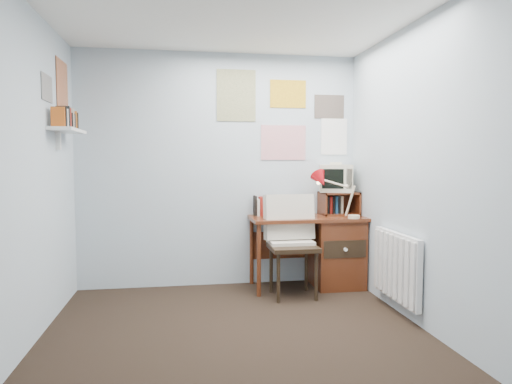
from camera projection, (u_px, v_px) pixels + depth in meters
ground at (241, 349)px, 3.28m from camera, size 3.50×3.50×0.00m
back_wall at (220, 170)px, 4.92m from camera, size 3.00×0.02×2.50m
left_wall at (11, 177)px, 2.95m from camera, size 0.02×3.50×2.50m
right_wall at (438, 174)px, 3.44m from camera, size 0.02×3.50×2.50m
desk at (331, 249)px, 4.90m from camera, size 1.20×0.55×0.76m
desk_chair at (293, 248)px, 4.51m from camera, size 0.50×0.48×0.99m
desk_lamp at (354, 197)px, 4.67m from camera, size 0.33×0.30×0.44m
tv_riser at (339, 203)px, 4.99m from camera, size 0.40×0.30×0.25m
crt_tv at (336, 177)px, 4.99m from camera, size 0.41×0.40×0.33m
book_row at (281, 205)px, 4.96m from camera, size 0.60×0.14×0.22m
radiator at (397, 266)px, 4.03m from camera, size 0.09×0.80×0.60m
wall_shelf at (68, 130)px, 4.02m from camera, size 0.20×0.62×0.24m
posters_back at (284, 115)px, 4.98m from camera, size 1.20×0.01×0.90m
posters_left at (55, 87)px, 3.98m from camera, size 0.01×0.70×0.60m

